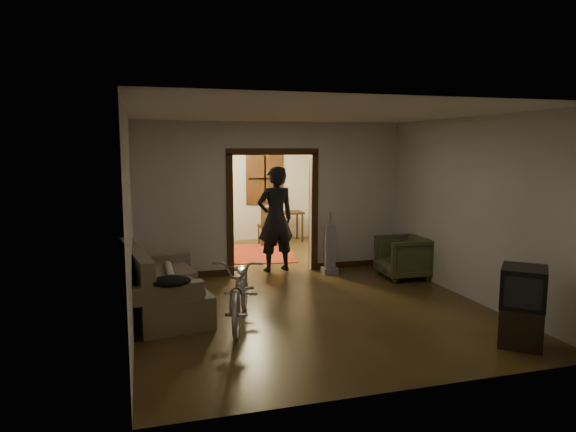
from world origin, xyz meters
name	(u,v)px	position (x,y,z in m)	size (l,w,h in m)	color
floor	(283,281)	(0.00, 0.00, 0.00)	(5.00, 8.50, 0.01)	#372711
ceiling	(283,120)	(0.00, 0.00, 2.80)	(5.00, 8.50, 0.01)	white
wall_back	(237,185)	(0.00, 4.25, 1.40)	(5.00, 0.02, 2.80)	beige
wall_left	(131,207)	(-2.50, 0.00, 1.40)	(0.02, 8.50, 2.80)	beige
wall_right	(413,198)	(2.50, 0.00, 1.40)	(0.02, 8.50, 2.80)	beige
partition_wall	(272,198)	(0.00, 0.75, 1.40)	(5.00, 0.14, 2.80)	beige
door_casing	(272,214)	(0.00, 0.75, 1.10)	(1.74, 0.20, 2.32)	#371D0C
far_window	(265,179)	(0.70, 4.21, 1.55)	(0.98, 0.06, 1.28)	black
chandelier	(252,147)	(0.00, 2.50, 2.35)	(0.24, 0.24, 0.24)	#FFE0A5
light_switch	(327,205)	(1.05, 0.68, 1.25)	(0.08, 0.01, 0.12)	silver
sofa	(164,280)	(-2.09, -1.15, 0.47)	(0.92, 2.05, 0.94)	brown
rolled_paper	(169,271)	(-1.99, -0.85, 0.53)	(0.11, 0.11, 0.86)	beige
jacket	(171,281)	(-2.04, -2.06, 0.68)	(0.50, 0.38, 0.15)	black
bicycle	(241,288)	(-1.11, -1.90, 0.47)	(0.63, 1.80, 0.95)	silver
armchair	(403,257)	(2.14, -0.35, 0.38)	(0.81, 0.83, 0.76)	#454728
tv_stand	(521,325)	(1.93, -3.59, 0.24)	(0.53, 0.48, 0.48)	black
crt_tv	(524,287)	(1.93, -3.59, 0.71)	(0.55, 0.49, 0.47)	black
vacuum	(330,249)	(0.99, 0.34, 0.46)	(0.28, 0.22, 0.92)	gray
person	(275,219)	(0.08, 0.81, 1.00)	(0.73, 0.48, 1.99)	black
oriental_rug	(256,253)	(0.07, 2.50, 0.01)	(1.62, 2.13, 0.02)	maroon
locker	(188,208)	(-1.28, 3.78, 0.93)	(0.93, 0.52, 1.85)	#29341F
globe	(187,165)	(-1.28, 3.78, 1.94)	(0.29, 0.29, 0.29)	#1E5972
desk	(283,227)	(1.04, 3.75, 0.37)	(0.99, 0.56, 0.73)	black
desk_chair	(268,226)	(0.56, 3.36, 0.47)	(0.42, 0.42, 0.94)	black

